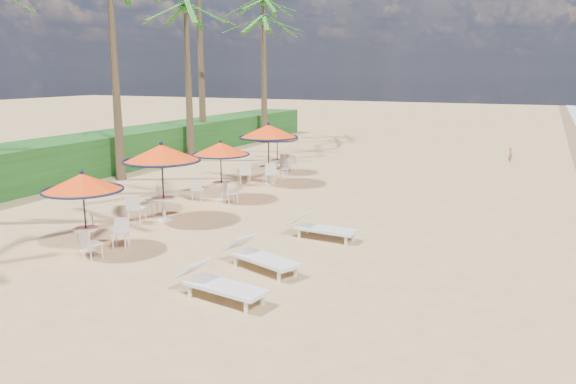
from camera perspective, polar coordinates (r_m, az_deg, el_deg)
name	(u,v)px	position (r m, az deg, el deg)	size (l,w,h in m)	color
ground	(236,285)	(13.07, -5.29, -9.36)	(160.00, 160.00, 0.00)	tan
scrub_hedge	(109,151)	(29.37, -17.69, 3.97)	(3.00, 40.00, 1.80)	#194716
station_0	(85,192)	(15.86, -19.91, -0.01)	(2.15, 2.15, 2.24)	black
station_1	(160,160)	(18.48, -12.91, 3.17)	(2.51, 2.51, 2.62)	black
station_2	(220,154)	(21.20, -6.94, 3.82)	(2.19, 2.19, 2.29)	black
station_3	(268,139)	(24.17, -2.06, 5.43)	(2.57, 2.68, 2.68)	black
station_4	(278,140)	(26.99, -0.97, 5.27)	(2.04, 2.04, 2.12)	black
lounger_near	(217,282)	(12.24, -7.22, -9.10)	(2.27, 1.04, 0.78)	silver
lounger_mid	(258,255)	(13.90, -3.02, -6.39)	(2.28, 1.39, 0.78)	silver
lounger_far	(319,227)	(16.41, 3.18, -3.55)	(2.12, 0.79, 0.75)	silver
palm_4	(186,18)	(31.01, -10.32, 17.02)	(5.00, 5.00, 8.27)	brown
palm_6	(264,28)	(38.55, -2.48, 16.27)	(5.00, 5.00, 8.31)	brown
palm_7	(263,11)	(41.33, -2.56, 17.94)	(5.00, 5.00, 9.80)	brown
person	(510,154)	(32.41, 21.67, 3.56)	(0.31, 0.21, 0.86)	#936B4B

